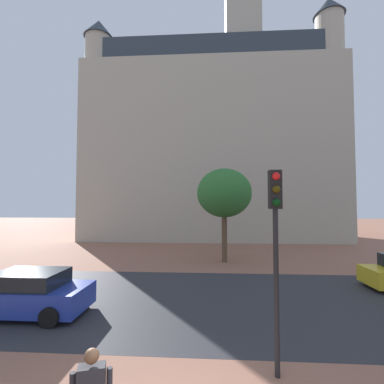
% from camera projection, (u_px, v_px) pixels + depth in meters
% --- Properties ---
extents(ground_plane, '(120.00, 120.00, 0.00)m').
position_uv_depth(ground_plane, '(200.00, 281.00, 13.56)').
color(ground_plane, '#93604C').
extents(street_asphalt_strip, '(120.00, 8.40, 0.00)m').
position_uv_depth(street_asphalt_strip, '(197.00, 299.00, 10.95)').
color(street_asphalt_strip, '#2D2D33').
rests_on(street_asphalt_strip, ground_plane).
extents(landmark_building, '(28.18, 10.84, 38.29)m').
position_uv_depth(landmark_building, '(214.00, 141.00, 32.18)').
color(landmark_building, '#B2A893').
rests_on(landmark_building, ground_plane).
extents(car_blue, '(4.11, 2.11, 1.50)m').
position_uv_depth(car_blue, '(29.00, 293.00, 9.51)').
color(car_blue, '#23389E').
rests_on(car_blue, ground_plane).
extents(traffic_light_pole, '(0.28, 0.34, 4.68)m').
position_uv_depth(traffic_light_pole, '(276.00, 231.00, 6.16)').
color(traffic_light_pole, black).
rests_on(traffic_light_pole, ground_plane).
extents(tree_curb_far, '(3.69, 3.69, 6.31)m').
position_uv_depth(tree_curb_far, '(224.00, 193.00, 18.17)').
color(tree_curb_far, brown).
rests_on(tree_curb_far, ground_plane).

